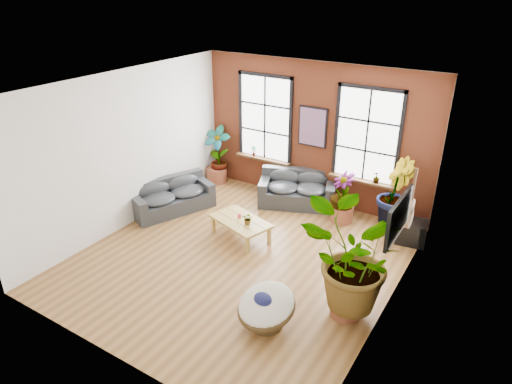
# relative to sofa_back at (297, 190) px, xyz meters

# --- Properties ---
(room) EXTENTS (6.04, 6.54, 3.54)m
(room) POSITION_rel_sofa_back_xyz_m (0.16, -2.67, 1.36)
(room) COLOR brown
(room) RESTS_ON ground
(sofa_back) EXTENTS (2.06, 1.53, 0.85)m
(sofa_back) POSITION_rel_sofa_back_xyz_m (0.00, 0.00, 0.00)
(sofa_back) COLOR #282C30
(sofa_back) RESTS_ON ground
(sofa_left) EXTENTS (1.52, 2.14, 0.78)m
(sofa_left) POSITION_rel_sofa_back_xyz_m (-2.45, -1.94, -0.03)
(sofa_left) COLOR #282C30
(sofa_left) RESTS_ON ground
(coffee_table) EXTENTS (1.51, 1.13, 0.52)m
(coffee_table) POSITION_rel_sofa_back_xyz_m (-0.29, -2.13, -0.00)
(coffee_table) COLOR #AD8B3E
(coffee_table) RESTS_ON ground
(papasan_chair) EXTENTS (1.23, 1.24, 0.73)m
(papasan_chair) POSITION_rel_sofa_back_xyz_m (1.63, -4.26, -0.01)
(papasan_chair) COLOR #453218
(papasan_chair) RESTS_ON ground
(poster) EXTENTS (0.74, 0.06, 0.98)m
(poster) POSITION_rel_sofa_back_xyz_m (0.16, 0.36, 1.56)
(poster) COLOR black
(poster) RESTS_ON room
(tv_wall_unit) EXTENTS (0.13, 1.86, 1.20)m
(tv_wall_unit) POSITION_rel_sofa_back_xyz_m (3.09, -2.22, 1.16)
(tv_wall_unit) COLOR black
(tv_wall_unit) RESTS_ON room
(media_box) EXTENTS (0.68, 0.60, 0.51)m
(media_box) POSITION_rel_sofa_back_xyz_m (2.95, -0.36, -0.13)
(media_box) COLOR black
(media_box) RESTS_ON ground
(pot_back_left) EXTENTS (0.74, 0.74, 0.41)m
(pot_back_left) POSITION_rel_sofa_back_xyz_m (-2.55, 0.04, -0.18)
(pot_back_left) COLOR brown
(pot_back_left) RESTS_ON ground
(pot_back_right) EXTENTS (0.55, 0.55, 0.35)m
(pot_back_right) POSITION_rel_sofa_back_xyz_m (2.45, -0.13, -0.21)
(pot_back_right) COLOR brown
(pot_back_right) RESTS_ON ground
(pot_right_wall) EXTENTS (0.56, 0.56, 0.37)m
(pot_right_wall) POSITION_rel_sofa_back_xyz_m (2.64, -3.34, -0.20)
(pot_right_wall) COLOR brown
(pot_right_wall) RESTS_ON ground
(pot_mid) EXTENTS (0.62, 0.62, 0.38)m
(pot_mid) POSITION_rel_sofa_back_xyz_m (1.31, -0.25, -0.20)
(pot_mid) COLOR brown
(pot_mid) RESTS_ON ground
(floor_plant_back_left) EXTENTS (0.82, 0.60, 1.45)m
(floor_plant_back_left) POSITION_rel_sofa_back_xyz_m (-2.51, 0.07, 0.49)
(floor_plant_back_left) COLOR #165518
(floor_plant_back_left) RESTS_ON ground
(floor_plant_back_right) EXTENTS (0.85, 0.99, 1.58)m
(floor_plant_back_right) POSITION_rel_sofa_back_xyz_m (2.42, -0.14, 0.56)
(floor_plant_back_right) COLOR #165518
(floor_plant_back_right) RESTS_ON ground
(floor_plant_right_wall) EXTENTS (2.11, 2.02, 1.81)m
(floor_plant_right_wall) POSITION_rel_sofa_back_xyz_m (2.64, -3.34, 0.68)
(floor_plant_right_wall) COLOR #165518
(floor_plant_right_wall) RESTS_ON ground
(floor_plant_mid) EXTENTS (0.85, 0.85, 1.07)m
(floor_plant_mid) POSITION_rel_sofa_back_xyz_m (1.29, -0.25, 0.29)
(floor_plant_mid) COLOR #165518
(floor_plant_mid) RESTS_ON ground
(table_plant) EXTENTS (0.26, 0.24, 0.26)m
(table_plant) POSITION_rel_sofa_back_xyz_m (-0.05, -2.20, 0.18)
(table_plant) COLOR #165518
(table_plant) RESTS_ON coffee_table
(sill_plant_left) EXTENTS (0.17, 0.17, 0.27)m
(sill_plant_left) POSITION_rel_sofa_back_xyz_m (-1.49, 0.31, 0.65)
(sill_plant_left) COLOR #165518
(sill_plant_left) RESTS_ON room
(sill_plant_right) EXTENTS (0.19, 0.19, 0.27)m
(sill_plant_right) POSITION_rel_sofa_back_xyz_m (1.86, 0.31, 0.65)
(sill_plant_right) COLOR #165518
(sill_plant_right) RESTS_ON room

